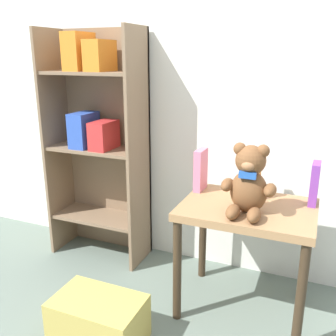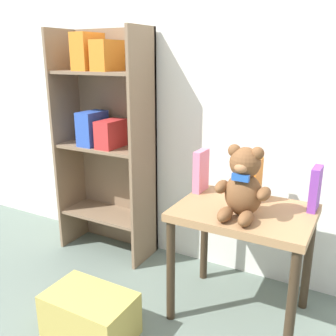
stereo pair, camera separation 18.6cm
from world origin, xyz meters
TOP-DOWN VIEW (x-y plane):
  - wall_back at (0.00, 1.35)m, footprint 4.80×0.06m
  - bookshelf_side at (-0.77, 1.20)m, footprint 0.58×0.27m
  - display_table at (0.16, 0.96)m, footprint 0.60×0.45m
  - teddy_bear at (0.17, 0.89)m, footprint 0.23×0.21m
  - book_standing_pink at (-0.10, 1.09)m, footprint 0.04×0.11m
  - book_standing_orange at (0.16, 1.10)m, footprint 0.04×0.14m
  - book_standing_purple at (0.43, 1.10)m, footprint 0.04×0.11m
  - storage_bin at (-0.36, 0.50)m, footprint 0.39×0.24m

SIDE VIEW (x-z plane):
  - storage_bin at x=-0.36m, z-range 0.00..0.20m
  - display_table at x=0.16m, z-range 0.18..0.72m
  - book_standing_orange at x=0.16m, z-range 0.54..0.73m
  - book_standing_purple at x=0.43m, z-range 0.54..0.73m
  - book_standing_pink at x=-0.10m, z-range 0.54..0.75m
  - teddy_bear at x=0.17m, z-range 0.53..0.83m
  - bookshelf_side at x=-0.77m, z-range 0.09..1.44m
  - wall_back at x=0.00m, z-range 0.00..2.50m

